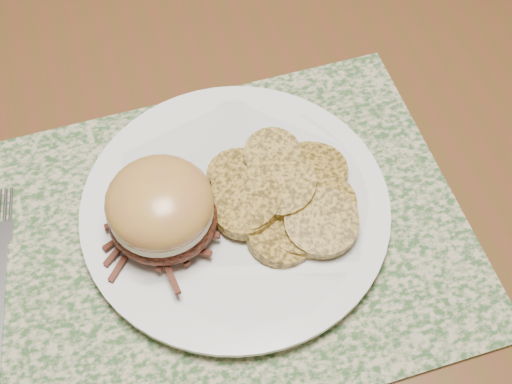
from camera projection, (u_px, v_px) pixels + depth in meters
ground at (191, 376)px, 1.33m from camera, size 3.50×3.50×0.00m
dining_table at (142, 182)px, 0.76m from camera, size 1.50×0.90×0.75m
placemat at (213, 241)px, 0.63m from camera, size 0.45×0.33×0.00m
dinner_plate at (235, 210)px, 0.64m from camera, size 0.26×0.26×0.02m
pork_sandwich at (161, 209)px, 0.59m from camera, size 0.12×0.12×0.07m
roasted_potatoes at (283, 198)px, 0.62m from camera, size 0.16×0.16×0.04m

